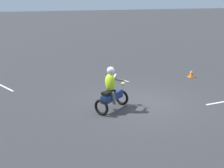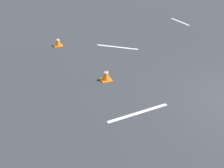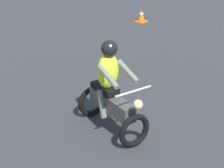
% 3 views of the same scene
% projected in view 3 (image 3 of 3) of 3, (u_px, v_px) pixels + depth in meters
% --- Properties ---
extents(motorcycle_rider_background, '(0.99, 1.56, 1.66)m').
position_uv_depth(motorcycle_rider_background, '(111.00, 92.00, 7.51)').
color(motorcycle_rider_background, black).
rests_on(motorcycle_rider_background, ground).
extents(traffic_cone_mid_left, '(0.32, 0.32, 0.39)m').
position_uv_depth(traffic_cone_mid_left, '(141.00, 16.00, 13.78)').
color(traffic_cone_mid_left, orange).
rests_on(traffic_cone_mid_left, ground).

